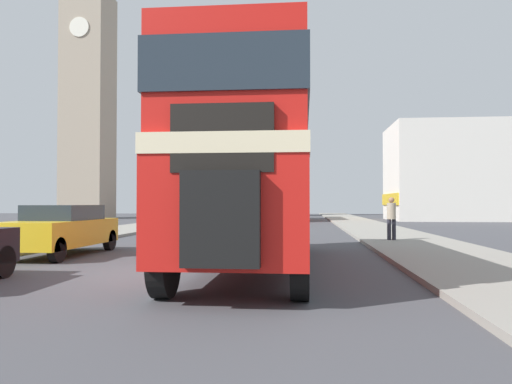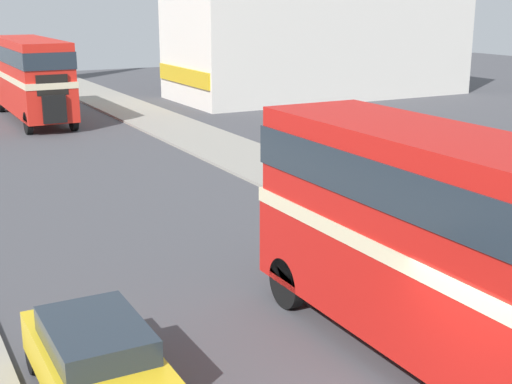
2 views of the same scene
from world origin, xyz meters
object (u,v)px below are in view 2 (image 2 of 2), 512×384
(pedestrian_walking, at_px, (389,194))
(double_decker_bus, at_px, (462,241))
(bus_distant, at_px, (31,72))
(car_parked_mid, at_px, (99,365))

(pedestrian_walking, bearing_deg, double_decker_bus, -120.73)
(bus_distant, xyz_separation_m, pedestrian_walking, (5.17, -24.29, -1.60))
(double_decker_bus, xyz_separation_m, car_parked_mid, (-5.70, 1.96, -1.78))
(bus_distant, bearing_deg, pedestrian_walking, -77.98)
(double_decker_bus, height_order, pedestrian_walking, double_decker_bus)
(car_parked_mid, bearing_deg, double_decker_bus, -18.95)
(bus_distant, xyz_separation_m, car_parked_mid, (-4.86, -29.62, -1.87))
(bus_distant, height_order, pedestrian_walking, bus_distant)
(double_decker_bus, distance_m, pedestrian_walking, 8.62)
(car_parked_mid, xyz_separation_m, pedestrian_walking, (10.04, 5.34, 0.27))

